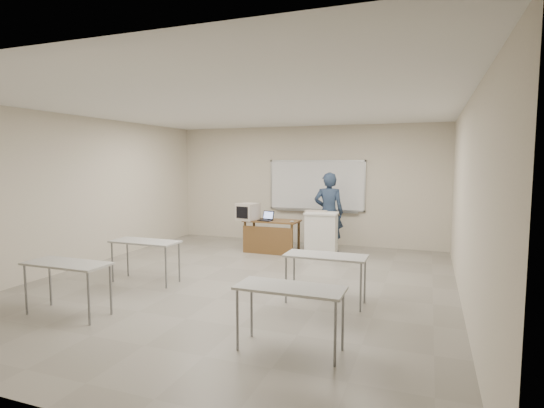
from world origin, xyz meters
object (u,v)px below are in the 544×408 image
at_px(podium, 321,235).
at_px(crt_monitor, 248,212).
at_px(instructor_desk, 270,231).
at_px(keyboard, 316,211).
at_px(laptop, 266,218).
at_px(presenter, 329,212).
at_px(whiteboard, 316,186).
at_px(mouse, 292,222).

relative_size(podium, crt_monitor, 2.11).
distance_m(instructor_desk, keyboard, 1.16).
bearing_deg(laptop, presenter, 37.80).
relative_size(instructor_desk, presenter, 0.68).
distance_m(whiteboard, mouse, 1.73).
bearing_deg(whiteboard, keyboard, -75.85).
bearing_deg(podium, crt_monitor, 176.40).
xyz_separation_m(whiteboard, keyboard, (0.35, -1.39, -0.48)).
height_order(whiteboard, mouse, whiteboard).
bearing_deg(presenter, crt_monitor, 9.42).
relative_size(whiteboard, presenter, 1.33).
height_order(instructor_desk, mouse, mouse).
bearing_deg(mouse, whiteboard, 81.41).
xyz_separation_m(keyboard, presenter, (0.18, 0.47, -0.07)).
height_order(podium, mouse, podium).
bearing_deg(instructor_desk, keyboard, 5.69).
bearing_deg(podium, keyboard, 147.52).
distance_m(mouse, presenter, 0.96).
bearing_deg(crt_monitor, podium, 12.63).
distance_m(instructor_desk, mouse, 0.61).
xyz_separation_m(instructor_desk, mouse, (0.55, -0.09, 0.25)).
bearing_deg(whiteboard, mouse, -95.46).
bearing_deg(mouse, crt_monitor, 172.96).
xyz_separation_m(laptop, presenter, (1.33, 0.58, 0.13)).
xyz_separation_m(whiteboard, instructor_desk, (-0.70, -1.48, -0.96)).
distance_m(laptop, presenter, 1.46).
xyz_separation_m(laptop, keyboard, (1.15, 0.11, 0.20)).
bearing_deg(crt_monitor, keyboard, 15.56).
xyz_separation_m(podium, keyboard, (-0.15, 0.08, 0.51)).
bearing_deg(instructor_desk, crt_monitor, -177.46).
xyz_separation_m(crt_monitor, mouse, (1.10, -0.08, -0.17)).
bearing_deg(instructor_desk, whiteboard, 65.50).
bearing_deg(whiteboard, crt_monitor, -129.95).
xyz_separation_m(crt_monitor, presenter, (1.78, 0.58, -0.01)).
bearing_deg(laptop, podium, 15.52).
relative_size(whiteboard, podium, 2.50).
bearing_deg(crt_monitor, instructor_desk, 13.49).
bearing_deg(keyboard, crt_monitor, 175.65).
distance_m(crt_monitor, keyboard, 1.60).
xyz_separation_m(instructor_desk, presenter, (1.23, 0.56, 0.41)).
height_order(instructor_desk, laptop, laptop).
bearing_deg(keyboard, presenter, 60.58).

